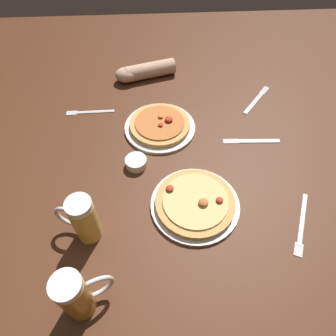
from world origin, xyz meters
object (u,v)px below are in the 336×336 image
at_px(pizza_plate_far, 160,126).
at_px(diner_arm, 143,72).
at_px(beer_mug_amber, 76,295).
at_px(fork_left, 89,112).
at_px(beer_mug_dark, 83,219).
at_px(knife_spare, 257,99).
at_px(knife_right, 251,141).
at_px(fork_spare, 302,225).
at_px(ramekin_sauce, 136,162).
at_px(pizza_plate_near, 195,203).

relative_size(pizza_plate_far, diner_arm, 1.00).
bearing_deg(beer_mug_amber, fork_left, 94.88).
bearing_deg(beer_mug_dark, knife_spare, 41.92).
distance_m(beer_mug_amber, knife_spare, 1.05).
bearing_deg(knife_spare, pizza_plate_far, -160.29).
height_order(fork_left, knife_right, same).
xyz_separation_m(fork_left, fork_spare, (0.72, -0.57, -0.00)).
relative_size(ramekin_sauce, fork_spare, 0.35).
relative_size(beer_mug_dark, knife_right, 0.80).
relative_size(beer_mug_dark, fork_left, 0.88).
relative_size(beer_mug_dark, ramekin_sauce, 2.28).
bearing_deg(pizza_plate_near, knife_spare, 57.59).
relative_size(beer_mug_dark, beer_mug_amber, 0.98).
xyz_separation_m(beer_mug_amber, ramekin_sauce, (0.14, 0.47, -0.07)).
bearing_deg(knife_right, fork_spare, -77.93).
bearing_deg(fork_spare, ramekin_sauce, 152.46).
relative_size(ramekin_sauce, diner_arm, 0.27).
distance_m(pizza_plate_near, knife_spare, 0.62).
bearing_deg(ramekin_sauce, knife_right, 12.05).
xyz_separation_m(pizza_plate_near, pizza_plate_far, (-0.10, 0.37, -0.00)).
xyz_separation_m(beer_mug_amber, fork_left, (-0.07, 0.77, -0.09)).
relative_size(pizza_plate_near, fork_spare, 1.32).
bearing_deg(diner_arm, knife_spare, -20.71).
relative_size(fork_left, knife_right, 0.91).
height_order(knife_right, fork_spare, same).
bearing_deg(pizza_plate_far, fork_left, 158.96).
bearing_deg(diner_arm, beer_mug_amber, -99.40).
relative_size(ramekin_sauce, fork_left, 0.38).
bearing_deg(knife_right, ramekin_sauce, -167.95).
bearing_deg(fork_left, diner_arm, 44.56).
height_order(ramekin_sauce, knife_right, ramekin_sauce).
distance_m(fork_left, diner_arm, 0.33).
height_order(beer_mug_amber, ramekin_sauce, beer_mug_amber).
xyz_separation_m(beer_mug_dark, diner_arm, (0.17, 0.79, -0.05)).
bearing_deg(fork_spare, pizza_plate_near, 164.74).
distance_m(pizza_plate_near, pizza_plate_far, 0.38).
bearing_deg(knife_right, pizza_plate_far, 165.46).
height_order(pizza_plate_near, fork_left, pizza_plate_near).
bearing_deg(pizza_plate_far, diner_arm, 100.69).
bearing_deg(ramekin_sauce, beer_mug_dark, -118.99).
height_order(beer_mug_dark, ramekin_sauce, beer_mug_dark).
xyz_separation_m(fork_left, diner_arm, (0.23, 0.23, 0.03)).
xyz_separation_m(ramekin_sauce, knife_spare, (0.52, 0.34, -0.01)).
bearing_deg(beer_mug_dark, pizza_plate_near, 13.14).
distance_m(beer_mug_dark, knife_spare, 0.90).
xyz_separation_m(pizza_plate_far, beer_mug_amber, (-0.23, -0.66, 0.07)).
bearing_deg(beer_mug_amber, pizza_plate_far, 70.72).
relative_size(fork_left, diner_arm, 0.71).
distance_m(pizza_plate_near, fork_left, 0.62).
relative_size(pizza_plate_near, beer_mug_dark, 1.65).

